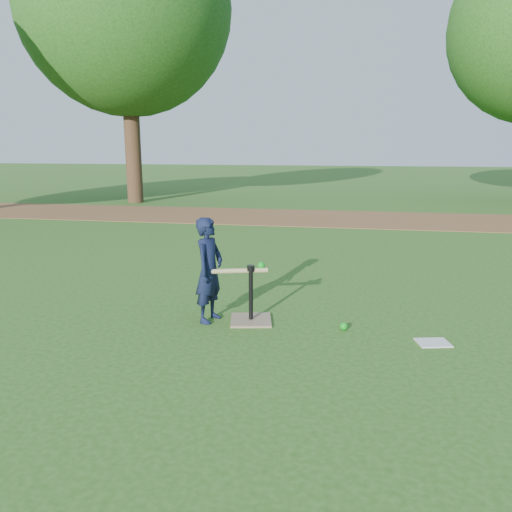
# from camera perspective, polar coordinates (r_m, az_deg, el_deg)

# --- Properties ---
(ground) EXTENTS (80.00, 80.00, 0.00)m
(ground) POSITION_cam_1_polar(r_m,az_deg,el_deg) (5.66, 1.51, -6.48)
(ground) COLOR #285116
(ground) RESTS_ON ground
(dirt_strip) EXTENTS (24.00, 3.00, 0.01)m
(dirt_strip) POSITION_cam_1_polar(r_m,az_deg,el_deg) (12.94, 6.74, 4.36)
(dirt_strip) COLOR brown
(dirt_strip) RESTS_ON ground
(child) EXTENTS (0.35, 0.46, 1.12)m
(child) POSITION_cam_1_polar(r_m,az_deg,el_deg) (5.28, -5.37, -1.61)
(child) COLOR black
(child) RESTS_ON ground
(wiffle_ball_ground) EXTENTS (0.08, 0.08, 0.08)m
(wiffle_ball_ground) POSITION_cam_1_polar(r_m,az_deg,el_deg) (5.21, 10.00, -7.92)
(wiffle_ball_ground) COLOR #0D9517
(wiffle_ball_ground) RESTS_ON ground
(clipboard) EXTENTS (0.35, 0.29, 0.01)m
(clipboard) POSITION_cam_1_polar(r_m,az_deg,el_deg) (5.11, 19.58, -9.31)
(clipboard) COLOR silver
(clipboard) RESTS_ON ground
(batting_tee) EXTENTS (0.51, 0.51, 0.61)m
(batting_tee) POSITION_cam_1_polar(r_m,az_deg,el_deg) (5.36, -0.59, -6.33)
(batting_tee) COLOR #886F56
(batting_tee) RESTS_ON ground
(swing_action) EXTENTS (0.63, 0.24, 0.12)m
(swing_action) POSITION_cam_1_polar(r_m,az_deg,el_deg) (5.25, -1.74, -1.57)
(swing_action) COLOR tan
(swing_action) RESTS_ON ground
(tree_left) EXTENTS (6.40, 6.40, 9.08)m
(tree_left) POSITION_cam_1_polar(r_m,az_deg,el_deg) (17.21, -14.68, 25.76)
(tree_left) COLOR #382316
(tree_left) RESTS_ON ground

